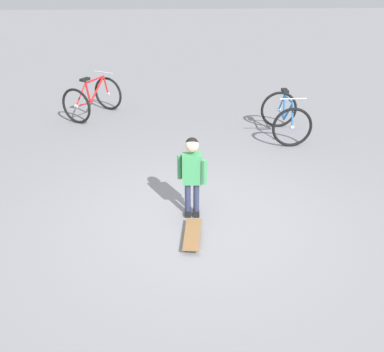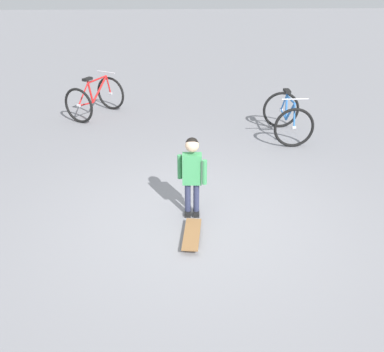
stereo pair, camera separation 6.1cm
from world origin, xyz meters
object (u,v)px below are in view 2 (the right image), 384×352
Objects in this scene: child_person at (192,168)px; bicycle_far at (95,98)px; skateboard at (192,234)px; bicycle_mid at (287,117)px.

child_person reaches higher than bicycle_far.
skateboard is at bearing -159.30° from bicycle_far.
bicycle_mid is at bearing -34.05° from child_person.
child_person is at bearing -156.37° from bicycle_far.
bicycle_mid reaches higher than skateboard.
bicycle_far is (4.75, 1.79, 0.32)m from skateboard.
skateboard is at bearing 150.48° from bicycle_mid.
bicycle_mid and bicycle_far have the same top height.
child_person reaches higher than skateboard.
skateboard is 0.55× the size of bicycle_far.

